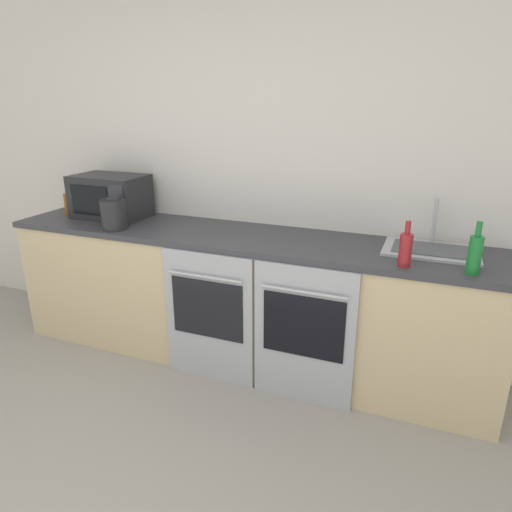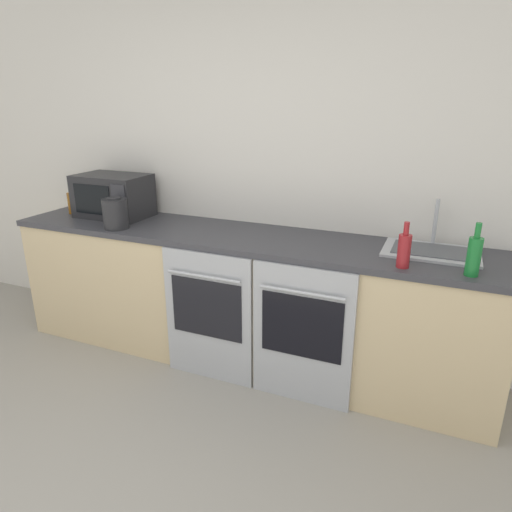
# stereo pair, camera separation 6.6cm
# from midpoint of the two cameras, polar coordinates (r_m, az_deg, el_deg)

# --- Properties ---
(wall_back) EXTENTS (10.00, 0.06, 2.60)m
(wall_back) POSITION_cam_midpoint_polar(r_m,az_deg,el_deg) (3.29, 1.02, 10.52)
(wall_back) COLOR silver
(wall_back) RESTS_ON ground_plane
(counter_back) EXTENTS (3.37, 0.65, 0.93)m
(counter_back) POSITION_cam_midpoint_polar(r_m,az_deg,el_deg) (3.22, -1.38, -5.19)
(counter_back) COLOR #D1B789
(counter_back) RESTS_ON ground_plane
(oven_left) EXTENTS (0.62, 0.06, 0.89)m
(oven_left) POSITION_cam_midpoint_polar(r_m,az_deg,el_deg) (2.99, -5.39, -7.56)
(oven_left) COLOR #A8AAAF
(oven_left) RESTS_ON ground_plane
(oven_right) EXTENTS (0.62, 0.06, 0.89)m
(oven_right) POSITION_cam_midpoint_polar(r_m,az_deg,el_deg) (2.78, 6.43, -9.85)
(oven_right) COLOR #A8AAAF
(oven_right) RESTS_ON ground_plane
(microwave) EXTENTS (0.54, 0.36, 0.32)m
(microwave) POSITION_cam_midpoint_polar(r_m,az_deg,el_deg) (3.66, -16.91, 7.23)
(microwave) COLOR #232326
(microwave) RESTS_ON counter_back
(bottle_red) EXTENTS (0.07, 0.07, 0.25)m
(bottle_red) POSITION_cam_midpoint_polar(r_m,az_deg,el_deg) (2.56, 18.73, 0.74)
(bottle_red) COLOR maroon
(bottle_red) RESTS_ON counter_back
(bottle_amber) EXTENTS (0.07, 0.07, 0.23)m
(bottle_amber) POSITION_cam_midpoint_polar(r_m,az_deg,el_deg) (3.87, -21.51, 6.27)
(bottle_amber) COLOR #8C5114
(bottle_amber) RESTS_ON counter_back
(bottle_green) EXTENTS (0.07, 0.07, 0.28)m
(bottle_green) POSITION_cam_midpoint_polar(r_m,az_deg,el_deg) (2.57, 26.27, 0.09)
(bottle_green) COLOR #19722D
(bottle_green) RESTS_ON counter_back
(kettle) EXTENTS (0.17, 0.17, 0.22)m
(kettle) POSITION_cam_midpoint_polar(r_m,az_deg,el_deg) (3.31, -16.61, 5.11)
(kettle) COLOR #232326
(kettle) RESTS_ON counter_back
(sink) EXTENTS (0.54, 0.37, 0.29)m
(sink) POSITION_cam_midpoint_polar(r_m,az_deg,el_deg) (2.88, 21.67, 0.66)
(sink) COLOR #A8AAAF
(sink) RESTS_ON counter_back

